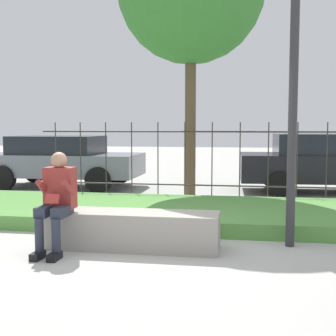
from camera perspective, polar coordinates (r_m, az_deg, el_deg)
name	(u,v)px	position (r m, az deg, el deg)	size (l,w,h in m)	color
ground_plane	(144,249)	(6.32, -2.96, -9.81)	(60.00, 60.00, 0.00)	#B2AFA8
stone_bench	(133,232)	(6.30, -4.28, -7.79)	(2.29, 0.59, 0.50)	gray
person_seated_reader	(57,197)	(6.19, -13.41, -3.49)	(0.42, 0.73, 1.29)	black
grass_berm	(169,212)	(8.27, 0.14, -5.42)	(8.55, 2.71, 0.23)	#569342
iron_fence	(185,160)	(10.21, 2.05, 1.02)	(6.55, 0.03, 1.71)	#332D28
car_parked_left	(62,160)	(12.74, -12.78, 0.99)	(4.07, 2.03, 1.37)	slate
car_parked_right	(334,162)	(12.09, 19.57, 0.69)	(4.69, 2.05, 1.44)	black
street_lamp	(294,62)	(6.51, 15.11, 12.36)	(0.28, 0.28, 4.02)	#2D2D30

